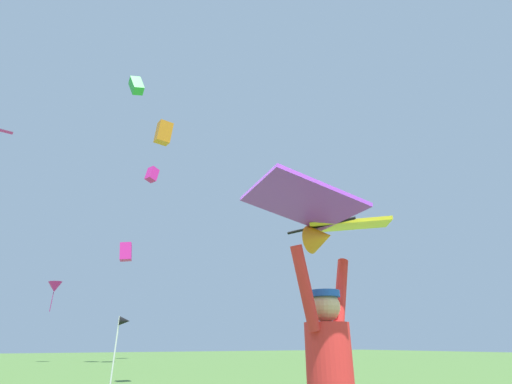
# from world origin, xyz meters

# --- Properties ---
(held_stunt_kite) EXTENTS (1.66, 1.12, 0.40)m
(held_stunt_kite) POSITION_xyz_m (0.05, 0.15, 2.18)
(held_stunt_kite) COLOR black
(distant_kite_magenta_mid_left) EXTENTS (1.06, 1.00, 1.32)m
(distant_kite_magenta_mid_left) POSITION_xyz_m (2.67, 24.74, 7.29)
(distant_kite_magenta_mid_left) COLOR #DB2393
(distant_kite_magenta_high_right) EXTENTS (1.20, 1.10, 1.34)m
(distant_kite_magenta_high_right) POSITION_xyz_m (4.43, 27.51, 15.01)
(distant_kite_magenta_high_right) COLOR #DB2393
(distant_kite_orange_low_left) EXTENTS (0.51, 0.60, 0.83)m
(distant_kite_orange_low_left) POSITION_xyz_m (0.67, 8.92, 8.01)
(distant_kite_orange_low_left) COLOR orange
(distant_kite_magenta_high_left) EXTENTS (1.14, 1.13, 0.32)m
(distant_kite_magenta_high_left) POSITION_xyz_m (-6.36, 25.51, 15.00)
(distant_kite_magenta_high_left) COLOR #DB2393
(distant_kite_magenta_overhead_distant) EXTENTS (1.23, 1.20, 2.12)m
(distant_kite_magenta_overhead_distant) POSITION_xyz_m (-1.27, 28.57, 5.03)
(distant_kite_magenta_overhead_distant) COLOR #DB2393
(distant_kite_green_mid_right) EXTENTS (1.09, 1.03, 1.48)m
(distant_kite_green_mid_right) POSITION_xyz_m (1.03, 20.27, 18.22)
(distant_kite_green_mid_right) COLOR green
(marker_flag) EXTENTS (0.30, 0.24, 1.91)m
(marker_flag) POSITION_xyz_m (0.12, 8.59, 1.66)
(marker_flag) COLOR silver
(marker_flag) RESTS_ON ground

